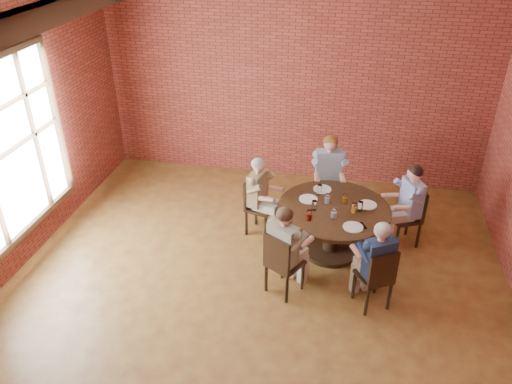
% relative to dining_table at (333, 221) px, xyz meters
% --- Properties ---
extents(floor, '(7.00, 7.00, 0.00)m').
position_rel_dining_table_xyz_m(floor, '(-0.90, -1.29, -0.53)').
color(floor, olive).
rests_on(floor, ground).
extents(ceiling, '(7.00, 7.00, 0.00)m').
position_rel_dining_table_xyz_m(ceiling, '(-0.90, -1.29, 2.87)').
color(ceiling, white).
rests_on(ceiling, wall_back).
extents(wall_back, '(7.00, 0.00, 7.00)m').
position_rel_dining_table_xyz_m(wall_back, '(-0.90, 2.21, 1.17)').
color(wall_back, brown).
rests_on(wall_back, ground).
extents(ceiling_beam, '(0.22, 6.90, 0.26)m').
position_rel_dining_table_xyz_m(ceiling_beam, '(-3.35, -1.29, 2.74)').
color(ceiling_beam, black).
rests_on(ceiling_beam, ceiling).
extents(window, '(0.10, 2.16, 2.36)m').
position_rel_dining_table_xyz_m(window, '(-4.08, -0.89, 1.12)').
color(window, white).
rests_on(window, wall_left).
extents(dining_table, '(1.54, 1.54, 0.75)m').
position_rel_dining_table_xyz_m(dining_table, '(0.00, 0.00, 0.00)').
color(dining_table, black).
rests_on(dining_table, floor).
extents(chair_a, '(0.52, 0.52, 0.90)m').
position_rel_dining_table_xyz_m(chair_a, '(1.07, 0.47, -0.04)').
color(chair_a, black).
rests_on(chair_a, floor).
extents(diner_a, '(0.74, 0.68, 1.26)m').
position_rel_dining_table_xyz_m(diner_a, '(1.00, 0.44, 0.10)').
color(diner_a, '#3B4A9A').
rests_on(diner_a, floor).
extents(chair_b, '(0.48, 0.48, 0.93)m').
position_rel_dining_table_xyz_m(chair_b, '(-0.17, 1.12, -0.02)').
color(chair_b, black).
rests_on(chair_b, floor).
extents(diner_b, '(0.61, 0.71, 1.33)m').
position_rel_dining_table_xyz_m(diner_b, '(-0.15, 1.03, 0.13)').
color(diner_b, '#8B9EB2').
rests_on(diner_b, floor).
extents(chair_c, '(0.46, 0.46, 0.88)m').
position_rel_dining_table_xyz_m(chair_c, '(-1.15, 0.31, -0.05)').
color(chair_c, black).
rests_on(chair_c, floor).
extents(diner_c, '(0.68, 0.60, 1.23)m').
position_rel_dining_table_xyz_m(diner_c, '(-1.08, 0.29, 0.09)').
color(diner_c, brown).
rests_on(diner_c, floor).
extents(chair_d, '(0.54, 0.54, 0.90)m').
position_rel_dining_table_xyz_m(chair_d, '(-0.57, -0.99, -0.04)').
color(chair_d, black).
rests_on(chair_d, floor).
extents(diner_d, '(0.72, 0.76, 1.26)m').
position_rel_dining_table_xyz_m(diner_d, '(-0.53, -0.93, 0.10)').
color(diner_d, gray).
rests_on(diner_d, floor).
extents(chair_e, '(0.51, 0.51, 0.88)m').
position_rel_dining_table_xyz_m(chair_e, '(0.60, -1.03, -0.05)').
color(chair_e, black).
rests_on(chair_e, floor).
extents(diner_e, '(0.69, 0.73, 1.22)m').
position_rel_dining_table_xyz_m(diner_e, '(0.57, -0.97, 0.08)').
color(diner_e, '#1A2A4B').
rests_on(diner_e, floor).
extents(plate_a, '(0.26, 0.26, 0.01)m').
position_rel_dining_table_xyz_m(plate_a, '(0.44, 0.15, 0.23)').
color(plate_a, white).
rests_on(plate_a, dining_table).
extents(plate_b, '(0.26, 0.26, 0.01)m').
position_rel_dining_table_xyz_m(plate_b, '(-0.20, 0.46, 0.23)').
color(plate_b, white).
rests_on(plate_b, dining_table).
extents(plate_c, '(0.26, 0.26, 0.01)m').
position_rel_dining_table_xyz_m(plate_c, '(-0.37, 0.14, 0.23)').
color(plate_c, white).
rests_on(plate_c, dining_table).
extents(plate_d, '(0.26, 0.26, 0.01)m').
position_rel_dining_table_xyz_m(plate_d, '(0.27, -0.43, 0.23)').
color(plate_d, white).
rests_on(plate_d, dining_table).
extents(glass_a, '(0.07, 0.07, 0.14)m').
position_rel_dining_table_xyz_m(glass_a, '(0.35, -0.01, 0.29)').
color(glass_a, white).
rests_on(glass_a, dining_table).
extents(glass_b, '(0.07, 0.07, 0.14)m').
position_rel_dining_table_xyz_m(glass_b, '(0.13, 0.15, 0.29)').
color(glass_b, white).
rests_on(glass_b, dining_table).
extents(glass_c, '(0.07, 0.07, 0.14)m').
position_rel_dining_table_xyz_m(glass_c, '(-0.23, 0.34, 0.29)').
color(glass_c, white).
rests_on(glass_c, dining_table).
extents(glass_d, '(0.07, 0.07, 0.14)m').
position_rel_dining_table_xyz_m(glass_d, '(-0.10, 0.10, 0.29)').
color(glass_d, white).
rests_on(glass_d, dining_table).
extents(glass_e, '(0.07, 0.07, 0.14)m').
position_rel_dining_table_xyz_m(glass_e, '(-0.26, -0.11, 0.29)').
color(glass_e, white).
rests_on(glass_e, dining_table).
extents(glass_f, '(0.07, 0.07, 0.14)m').
position_rel_dining_table_xyz_m(glass_f, '(-0.31, -0.37, 0.29)').
color(glass_f, white).
rests_on(glass_f, dining_table).
extents(glass_g, '(0.07, 0.07, 0.14)m').
position_rel_dining_table_xyz_m(glass_g, '(0.01, -0.26, 0.29)').
color(glass_g, white).
rests_on(glass_g, dining_table).
extents(glass_h, '(0.07, 0.07, 0.14)m').
position_rel_dining_table_xyz_m(glass_h, '(0.27, -0.07, 0.29)').
color(glass_h, white).
rests_on(glass_h, dining_table).
extents(smartphone, '(0.13, 0.17, 0.01)m').
position_rel_dining_table_xyz_m(smartphone, '(0.38, -0.38, 0.23)').
color(smartphone, black).
rests_on(smartphone, dining_table).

